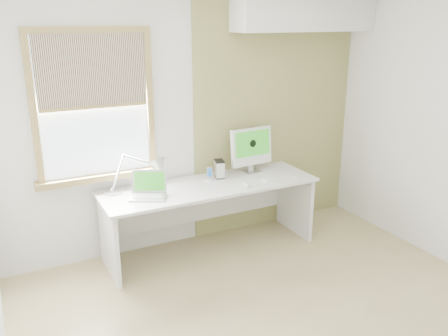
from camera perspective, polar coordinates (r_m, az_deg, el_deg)
room at (r=3.41m, az=8.03°, el=0.01°), size 4.04×3.54×2.64m
accent_wall at (r=5.35m, az=6.25°, el=6.56°), size 2.00×0.02×2.60m
soffit at (r=5.23m, az=9.67°, el=18.29°), size 1.60×0.40×0.42m
window at (r=4.52m, az=-15.42°, el=7.13°), size 1.20×0.14×1.42m
desk at (r=4.85m, az=-2.01°, el=-3.96°), size 2.20×0.70×0.73m
desk_lamp at (r=4.59m, az=-8.93°, el=-0.25°), size 0.65×0.29×0.37m
laptop at (r=4.47m, az=-9.12°, el=-2.66°), size 0.41×0.38×0.23m
phone_dock at (r=4.85m, az=-1.78°, el=-1.00°), size 0.08×0.08×0.14m
external_drive at (r=4.91m, az=-0.58°, el=-0.11°), size 0.12×0.16×0.19m
imac at (r=5.06m, az=3.33°, el=2.51°), size 0.50×0.17×0.48m
keyboard at (r=4.92m, az=6.77°, el=-1.23°), size 0.39×0.13×0.02m
mouse at (r=4.68m, az=2.75°, el=-2.05°), size 0.08×0.11×0.03m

